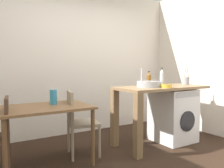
# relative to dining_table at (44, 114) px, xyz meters

# --- Properties ---
(ground_plane) EXTENTS (5.46, 5.46, 0.00)m
(ground_plane) POSITION_rel_dining_table_xyz_m (0.87, -0.56, -0.64)
(ground_plane) COLOR black
(wall_back) EXTENTS (4.60, 0.10, 2.70)m
(wall_back) POSITION_rel_dining_table_xyz_m (0.87, 1.19, 0.71)
(wall_back) COLOR silver
(wall_back) RESTS_ON ground_plane
(dining_table) EXTENTS (1.10, 0.76, 0.74)m
(dining_table) POSITION_rel_dining_table_xyz_m (0.00, 0.00, 0.00)
(dining_table) COLOR brown
(dining_table) RESTS_ON ground_plane
(chair_opposite) EXTENTS (0.48, 0.48, 0.90)m
(chair_opposite) POSITION_rel_dining_table_xyz_m (0.48, 0.07, -0.14)
(chair_opposite) COLOR gray
(chair_opposite) RESTS_ON ground_plane
(kitchen_counter) EXTENTS (1.50, 0.68, 0.92)m
(kitchen_counter) POSITION_rel_dining_table_xyz_m (1.61, -0.15, 0.12)
(kitchen_counter) COLOR olive
(kitchen_counter) RESTS_ON ground_plane
(washing_machine) EXTENTS (0.60, 0.61, 0.86)m
(washing_machine) POSITION_rel_dining_table_xyz_m (2.08, -0.15, -0.21)
(washing_machine) COLOR white
(washing_machine) RESTS_ON ground_plane
(sink_basin) EXTENTS (0.38, 0.38, 0.09)m
(sink_basin) POSITION_rel_dining_table_xyz_m (1.56, -0.15, 0.32)
(sink_basin) COLOR #9EA0A5
(sink_basin) RESTS_ON kitchen_counter
(tap) EXTENTS (0.02, 0.02, 0.28)m
(tap) POSITION_rel_dining_table_xyz_m (1.56, 0.03, 0.42)
(tap) COLOR #B2B2B7
(tap) RESTS_ON kitchen_counter
(bottle_tall_green) EXTENTS (0.08, 0.08, 0.24)m
(bottle_tall_green) POSITION_rel_dining_table_xyz_m (1.78, 0.11, 0.38)
(bottle_tall_green) COLOR brown
(bottle_tall_green) RESTS_ON kitchen_counter
(bottle_squat_brown) EXTENTS (0.06, 0.06, 0.29)m
(bottle_squat_brown) POSITION_rel_dining_table_xyz_m (1.91, -0.06, 0.41)
(bottle_squat_brown) COLOR silver
(bottle_squat_brown) RESTS_ON kitchen_counter
(mixing_bowl) EXTENTS (0.18, 0.18, 0.05)m
(mixing_bowl) POSITION_rel_dining_table_xyz_m (1.71, -0.35, 0.30)
(mixing_bowl) COLOR gold
(mixing_bowl) RESTS_ON kitchen_counter
(utensil_crock) EXTENTS (0.11, 0.11, 0.30)m
(utensil_crock) POSITION_rel_dining_table_xyz_m (2.45, -0.10, 0.35)
(utensil_crock) COLOR gray
(utensil_crock) RESTS_ON kitchen_counter
(vase) EXTENTS (0.09, 0.09, 0.19)m
(vase) POSITION_rel_dining_table_xyz_m (0.15, 0.10, 0.19)
(vase) COLOR teal
(vase) RESTS_ON dining_table
(scissors) EXTENTS (0.15, 0.06, 0.01)m
(scissors) POSITION_rel_dining_table_xyz_m (1.77, -0.25, 0.28)
(scissors) COLOR #B2B2B7
(scissors) RESTS_ON kitchen_counter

